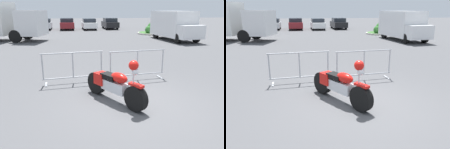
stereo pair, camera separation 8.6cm
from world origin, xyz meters
TOP-DOWN VIEW (x-y plane):
  - ground_plane at (0.00, 0.00)m, footprint 120.00×120.00m
  - motorcycle at (-0.48, 0.28)m, footprint 1.36×2.00m
  - crowd_barrier_near at (-1.60, 2.06)m, footprint 2.06×0.65m
  - crowd_barrier_far at (0.65, 2.06)m, footprint 2.06×0.65m
  - delivery_van at (6.46, 12.05)m, footprint 2.65×5.23m
  - parked_car_tan at (-8.15, 23.48)m, footprint 1.89×4.22m
  - parked_car_silver at (-5.40, 23.81)m, footprint 1.81×4.04m
  - parked_car_maroon at (-2.65, 23.44)m, footprint 1.88×4.19m
  - parked_car_white at (0.10, 23.12)m, footprint 1.81×4.05m
  - parked_car_black at (2.85, 23.66)m, footprint 1.85×4.14m
  - pedestrian at (6.61, 13.65)m, footprint 0.42×0.42m
  - planter_island at (6.31, 16.60)m, footprint 3.30×3.30m

SIDE VIEW (x-z plane):
  - ground_plane at x=0.00m, z-range 0.00..0.00m
  - planter_island at x=6.31m, z-range -0.15..1.04m
  - motorcycle at x=-0.48m, z-range -0.15..1.12m
  - crowd_barrier_near at x=-1.60m, z-range 0.02..1.09m
  - crowd_barrier_far at x=0.65m, z-range 0.02..1.09m
  - parked_car_silver at x=-5.40m, z-range 0.01..1.36m
  - parked_car_white at x=0.10m, z-range 0.01..1.36m
  - parked_car_black at x=2.85m, z-range 0.01..1.39m
  - parked_car_maroon at x=-2.65m, z-range 0.01..1.40m
  - parked_car_tan at x=-8.15m, z-range 0.01..1.41m
  - pedestrian at x=6.61m, z-range 0.07..1.76m
  - delivery_van at x=6.46m, z-range 0.09..2.40m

